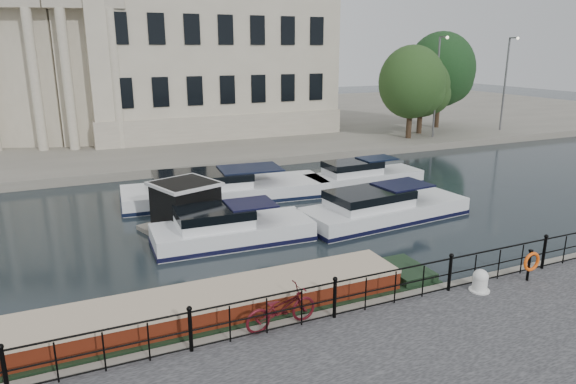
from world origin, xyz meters
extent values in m
plane|color=black|center=(0.00, 0.00, 0.00)|extent=(160.00, 160.00, 0.00)
cube|color=#6B665B|center=(0.00, 39.00, 0.28)|extent=(120.00, 42.00, 0.55)
cylinder|color=black|center=(-8.00, -2.25, 1.10)|extent=(0.10, 0.10, 1.10)
sphere|color=black|center=(-8.00, -2.25, 1.70)|extent=(0.14, 0.14, 0.14)
cylinder|color=black|center=(-4.00, -2.25, 1.10)|extent=(0.10, 0.10, 1.10)
sphere|color=black|center=(-4.00, -2.25, 1.70)|extent=(0.14, 0.14, 0.14)
cylinder|color=black|center=(0.00, -2.25, 1.10)|extent=(0.10, 0.10, 1.10)
sphere|color=black|center=(0.00, -2.25, 1.70)|extent=(0.14, 0.14, 0.14)
cylinder|color=black|center=(4.00, -2.25, 1.10)|extent=(0.10, 0.10, 1.10)
sphere|color=black|center=(4.00, -2.25, 1.70)|extent=(0.14, 0.14, 0.14)
cylinder|color=black|center=(8.00, -2.25, 1.10)|extent=(0.10, 0.10, 1.10)
sphere|color=black|center=(8.00, -2.25, 1.70)|extent=(0.14, 0.14, 0.14)
cylinder|color=black|center=(0.00, -2.25, 1.60)|extent=(24.00, 0.05, 0.05)
cylinder|color=black|center=(0.00, -2.25, 1.10)|extent=(24.00, 0.04, 0.04)
cylinder|color=black|center=(0.00, -2.25, 0.63)|extent=(24.00, 0.04, 0.04)
cube|color=#ADA38C|center=(6.00, 33.00, 7.55)|extent=(20.00, 14.00, 14.00)
cube|color=#9E937F|center=(6.00, 33.00, 1.55)|extent=(20.30, 14.30, 2.00)
cube|color=#ADA38C|center=(-3.33, 29.02, 6.05)|extent=(5.73, 4.06, 11.00)
cube|color=#9E937F|center=(-3.76, 27.07, 10.95)|extent=(5.62, 2.73, 1.20)
cylinder|color=#ADA38C|center=(-2.28, 26.16, 5.45)|extent=(0.70, 0.70, 9.80)
cylinder|color=#ADA38C|center=(-5.49, 26.87, 5.45)|extent=(0.70, 0.70, 9.80)
cube|color=#ADA38C|center=(-8.29, 30.44, 6.05)|extent=(5.90, 4.56, 11.00)
cylinder|color=#ADA38C|center=(-7.59, 27.47, 5.45)|extent=(0.70, 0.70, 9.80)
cylinder|color=#59595B|center=(22.00, 20.50, 4.55)|extent=(0.16, 0.16, 8.00)
sphere|color=#FFF2CC|center=(22.00, 19.65, 8.50)|extent=(0.24, 0.24, 0.24)
cylinder|color=#59595B|center=(30.00, 21.00, 4.55)|extent=(0.16, 0.16, 8.00)
sphere|color=#FFF2CC|center=(30.00, 20.15, 8.50)|extent=(0.24, 0.24, 0.24)
imported|color=#490D14|center=(-1.54, -2.10, 1.09)|extent=(2.13, 0.92, 1.09)
cylinder|color=silver|center=(4.84, -2.66, 0.78)|extent=(0.45, 0.45, 0.47)
sphere|color=silver|center=(4.84, -2.66, 1.02)|extent=(0.47, 0.47, 0.47)
cylinder|color=silver|center=(4.84, -2.66, 0.57)|extent=(0.62, 0.62, 0.04)
cylinder|color=black|center=(6.78, -2.73, 1.06)|extent=(0.09, 0.09, 1.02)
cube|color=black|center=(6.78, -2.73, 1.57)|extent=(0.10, 0.10, 0.07)
torus|color=#FF560D|center=(6.78, -2.81, 1.23)|extent=(0.65, 0.10, 0.65)
cube|color=black|center=(-3.52, -0.66, 0.10)|extent=(15.54, 2.16, 0.93)
cube|color=#551A0C|center=(-3.52, -0.66, 0.75)|extent=(12.43, 1.83, 0.72)
cube|color=tan|center=(-3.52, -0.66, 1.15)|extent=(12.43, 1.89, 0.10)
cube|color=#6B665B|center=(-1.69, 8.10, 0.05)|extent=(4.14, 3.79, 0.28)
cube|color=black|center=(-1.69, 8.10, 1.10)|extent=(2.89, 2.89, 2.04)
cube|color=silver|center=(-1.69, 8.10, 2.05)|extent=(3.17, 3.17, 0.14)
cube|color=white|center=(-0.31, 5.76, 0.20)|extent=(6.58, 2.75, 1.20)
cube|color=black|center=(-0.31, 5.76, 0.12)|extent=(6.65, 2.78, 0.18)
cube|color=white|center=(-1.09, 5.79, 1.05)|extent=(3.00, 2.16, 0.90)
cube|color=black|center=(0.47, 5.73, 1.55)|extent=(2.02, 1.82, 0.08)
cube|color=silver|center=(7.05, 5.57, 0.20)|extent=(8.30, 3.41, 1.20)
cube|color=black|center=(7.05, 5.57, 0.12)|extent=(8.38, 3.44, 0.18)
cube|color=silver|center=(6.08, 5.48, 1.05)|extent=(3.82, 2.53, 0.90)
cube|color=black|center=(8.02, 5.65, 1.55)|extent=(2.59, 2.10, 0.08)
cube|color=white|center=(1.37, 11.88, 0.20)|extent=(10.96, 4.22, 1.20)
cube|color=black|center=(1.37, 11.88, 0.12)|extent=(11.07, 4.27, 0.18)
cube|color=white|center=(0.09, 11.99, 1.05)|extent=(5.04, 3.10, 0.90)
cube|color=black|center=(2.65, 11.76, 1.55)|extent=(3.41, 2.56, 0.08)
cube|color=silver|center=(9.42, 11.12, 0.20)|extent=(6.95, 2.34, 1.20)
cube|color=black|center=(9.42, 11.12, 0.12)|extent=(7.02, 2.36, 0.18)
cube|color=silver|center=(8.59, 11.10, 1.05)|extent=(3.15, 1.85, 0.90)
cube|color=black|center=(10.25, 11.14, 1.55)|extent=(2.11, 1.57, 0.08)
cylinder|color=black|center=(19.82, 20.90, 1.77)|extent=(0.44, 0.44, 2.44)
ellipsoid|color=#1F3F14|center=(19.82, 20.90, 5.08)|extent=(5.29, 5.29, 5.85)
sphere|color=#1F3F14|center=(20.42, 20.50, 4.38)|extent=(3.90, 3.90, 3.90)
cylinder|color=black|center=(22.14, 22.49, 1.62)|extent=(0.44, 0.44, 2.15)
ellipsoid|color=#1C3811|center=(22.14, 22.49, 4.53)|extent=(4.66, 4.66, 5.15)
sphere|color=#1C3811|center=(22.74, 22.09, 3.92)|extent=(3.43, 3.43, 3.43)
cylinder|color=black|center=(25.85, 24.70, 1.96)|extent=(0.44, 0.44, 2.83)
ellipsoid|color=black|center=(25.85, 24.70, 5.80)|extent=(6.14, 6.14, 6.79)
sphere|color=black|center=(26.45, 24.30, 5.00)|extent=(4.53, 4.53, 4.53)
camera|label=1|loc=(-6.35, -13.33, 7.73)|focal=32.00mm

